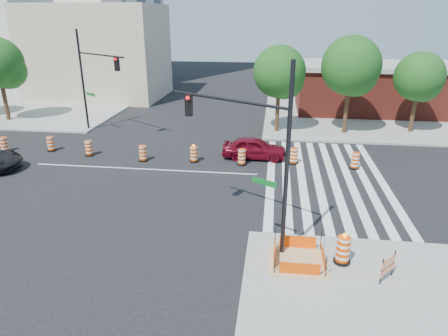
# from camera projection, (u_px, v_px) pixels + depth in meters

# --- Properties ---
(ground) EXTENTS (120.00, 120.00, 0.00)m
(ground) POSITION_uv_depth(u_px,v_px,m) (144.00, 169.00, 24.61)
(ground) COLOR black
(ground) RESTS_ON ground
(sidewalk_ne) EXTENTS (22.00, 22.00, 0.15)m
(sidewalk_ne) POSITION_uv_depth(u_px,v_px,m) (379.00, 111.00, 39.09)
(sidewalk_ne) COLOR gray
(sidewalk_ne) RESTS_ON ground
(sidewalk_nw) EXTENTS (22.00, 22.00, 0.15)m
(sidewalk_nw) POSITION_uv_depth(u_px,v_px,m) (36.00, 101.00, 43.40)
(sidewalk_nw) COLOR gray
(sidewalk_nw) RESTS_ON ground
(crosswalk_east) EXTENTS (6.75, 13.50, 0.01)m
(crosswalk_east) POSITION_uv_depth(u_px,v_px,m) (325.00, 178.00, 23.30)
(crosswalk_east) COLOR silver
(crosswalk_east) RESTS_ON ground
(lane_centerline) EXTENTS (14.00, 0.12, 0.01)m
(lane_centerline) POSITION_uv_depth(u_px,v_px,m) (144.00, 169.00, 24.61)
(lane_centerline) COLOR silver
(lane_centerline) RESTS_ON ground
(excavation_pit) EXTENTS (2.20, 2.20, 0.90)m
(excavation_pit) POSITION_uv_depth(u_px,v_px,m) (298.00, 260.00, 15.12)
(excavation_pit) COLOR tan
(excavation_pit) RESTS_ON ground
(brick_storefront) EXTENTS (16.50, 8.50, 4.60)m
(brick_storefront) POSITION_uv_depth(u_px,v_px,m) (382.00, 88.00, 38.28)
(brick_storefront) COLOR maroon
(brick_storefront) RESTS_ON ground
(beige_midrise) EXTENTS (14.00, 10.00, 10.00)m
(beige_midrise) POSITION_uv_depth(u_px,v_px,m) (99.00, 52.00, 44.61)
(beige_midrise) COLOR #C2B194
(beige_midrise) RESTS_ON ground
(red_coupe) EXTENTS (4.19, 1.69, 1.43)m
(red_coupe) POSITION_uv_depth(u_px,v_px,m) (254.00, 148.00, 26.23)
(red_coupe) COLOR maroon
(red_coupe) RESTS_ON ground
(signal_pole_se) EXTENTS (4.90, 2.93, 7.39)m
(signal_pole_se) POSITION_uv_depth(u_px,v_px,m) (252.00, 139.00, 15.00)
(signal_pole_se) COLOR black
(signal_pole_se) RESTS_ON ground
(signal_pole_nw) EXTENTS (4.93, 3.43, 7.78)m
(signal_pole_nw) POSITION_uv_depth(u_px,v_px,m) (93.00, 73.00, 30.26)
(signal_pole_nw) COLOR black
(signal_pole_nw) RESTS_ON ground
(pit_drum) EXTENTS (0.64, 0.64, 1.25)m
(pit_drum) POSITION_uv_depth(u_px,v_px,m) (343.00, 251.00, 14.90)
(pit_drum) COLOR black
(pit_drum) RESTS_ON ground
(barricade) EXTENTS (0.63, 0.68, 1.05)m
(barricade) POSITION_uv_depth(u_px,v_px,m) (388.00, 266.00, 13.88)
(barricade) COLOR #DA4404
(barricade) RESTS_ON ground
(tree_north_c) EXTENTS (4.02, 4.02, 6.83)m
(tree_north_c) POSITION_uv_depth(u_px,v_px,m) (280.00, 75.00, 30.64)
(tree_north_c) COLOR #382314
(tree_north_c) RESTS_ON ground
(tree_north_d) EXTENTS (4.44, 4.44, 7.55)m
(tree_north_d) POSITION_uv_depth(u_px,v_px,m) (351.00, 69.00, 30.02)
(tree_north_d) COLOR #382314
(tree_north_d) RESTS_ON ground
(tree_north_e) EXTENTS (3.74, 3.74, 6.36)m
(tree_north_e) POSITION_uv_depth(u_px,v_px,m) (419.00, 79.00, 30.56)
(tree_north_e) COLOR #382314
(tree_north_e) RESTS_ON ground
(median_drum_0) EXTENTS (0.60, 0.60, 1.02)m
(median_drum_0) POSITION_uv_depth(u_px,v_px,m) (4.00, 145.00, 27.61)
(median_drum_0) COLOR black
(median_drum_0) RESTS_ON ground
(median_drum_1) EXTENTS (0.60, 0.60, 1.02)m
(median_drum_1) POSITION_uv_depth(u_px,v_px,m) (51.00, 144.00, 27.74)
(median_drum_1) COLOR black
(median_drum_1) RESTS_ON ground
(median_drum_2) EXTENTS (0.60, 0.60, 1.02)m
(median_drum_2) POSITION_uv_depth(u_px,v_px,m) (89.00, 149.00, 26.83)
(median_drum_2) COLOR black
(median_drum_2) RESTS_ON ground
(median_drum_3) EXTENTS (0.60, 0.60, 1.02)m
(median_drum_3) POSITION_uv_depth(u_px,v_px,m) (143.00, 154.00, 25.83)
(median_drum_3) COLOR black
(median_drum_3) RESTS_ON ground
(median_drum_4) EXTENTS (0.60, 0.60, 1.18)m
(median_drum_4) POSITION_uv_depth(u_px,v_px,m) (194.00, 155.00, 25.68)
(median_drum_4) COLOR black
(median_drum_4) RESTS_ON ground
(median_drum_5) EXTENTS (0.60, 0.60, 1.02)m
(median_drum_5) POSITION_uv_depth(u_px,v_px,m) (242.00, 158.00, 25.14)
(median_drum_5) COLOR black
(median_drum_5) RESTS_ON ground
(median_drum_6) EXTENTS (0.60, 0.60, 1.02)m
(median_drum_6) POSITION_uv_depth(u_px,v_px,m) (294.00, 156.00, 25.35)
(median_drum_6) COLOR black
(median_drum_6) RESTS_ON ground
(median_drum_7) EXTENTS (0.60, 0.60, 1.02)m
(median_drum_7) POSITION_uv_depth(u_px,v_px,m) (355.00, 161.00, 24.52)
(median_drum_7) COLOR black
(median_drum_7) RESTS_ON ground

